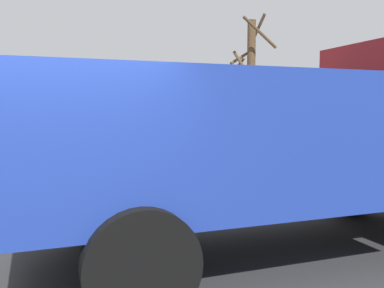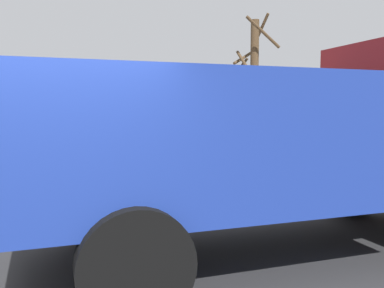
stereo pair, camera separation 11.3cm
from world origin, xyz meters
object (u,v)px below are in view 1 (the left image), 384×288
(loose_tire, at_px, (51,165))
(dump_truck_blue, at_px, (296,135))
(bare_tree, at_px, (250,88))
(fire_hydrant, at_px, (44,173))

(loose_tire, height_order, dump_truck_blue, dump_truck_blue)
(dump_truck_blue, relative_size, bare_tree, 1.45)
(fire_hydrant, xyz_separation_m, dump_truck_blue, (3.35, -4.53, 1.03))
(fire_hydrant, bearing_deg, bare_tree, 20.78)
(dump_truck_blue, distance_m, bare_tree, 7.59)
(fire_hydrant, height_order, loose_tire, loose_tire)
(dump_truck_blue, xyz_separation_m, bare_tree, (2.95, 6.92, 1.04))
(loose_tire, bearing_deg, dump_truck_blue, -53.76)
(loose_tire, xyz_separation_m, dump_truck_blue, (3.20, -4.36, 0.84))
(fire_hydrant, bearing_deg, dump_truck_blue, -53.53)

